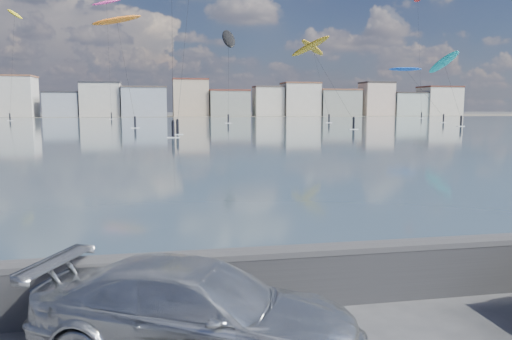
{
  "coord_description": "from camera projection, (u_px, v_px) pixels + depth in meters",
  "views": [
    {
      "loc": [
        -0.78,
        -5.22,
        3.38
      ],
      "look_at": [
        1.0,
        4.0,
        2.2
      ],
      "focal_mm": 35.0,
      "sensor_mm": 36.0,
      "label": 1
    }
  ],
  "objects": [
    {
      "name": "kitesurfer_1",
      "position": [
        311.0,
        48.0,
        87.45
      ],
      "size": [
        7.12,
        17.67,
        15.9
      ],
      "color": "#BF8C19",
      "rests_on": "ground"
    },
    {
      "name": "far_buildings",
      "position": [
        165.0,
        100.0,
        186.34
      ],
      "size": [
        240.79,
        13.26,
        14.6
      ],
      "color": "#9EA8B7",
      "rests_on": "ground"
    },
    {
      "name": "kitesurfer_14",
      "position": [
        229.0,
        39.0,
        113.69
      ],
      "size": [
        3.61,
        13.93,
        22.0
      ],
      "color": "black",
      "rests_on": "ground"
    },
    {
      "name": "kitesurfer_10",
      "position": [
        418.0,
        1.0,
        160.33
      ],
      "size": [
        5.9,
        13.77,
        38.65
      ],
      "color": "red",
      "rests_on": "ground"
    },
    {
      "name": "bay_water",
      "position": [
        164.0,
        125.0,
        94.79
      ],
      "size": [
        500.0,
        177.0,
        0.0
      ],
      "primitive_type": "cube",
      "color": "#39485B",
      "rests_on": "ground"
    },
    {
      "name": "kitesurfer_8",
      "position": [
        406.0,
        70.0,
        122.88
      ],
      "size": [
        7.94,
        17.53,
        13.37
      ],
      "color": "blue",
      "rests_on": "ground"
    },
    {
      "name": "kitesurfer_17",
      "position": [
        15.0,
        16.0,
        133.8
      ],
      "size": [
        6.77,
        15.89,
        30.64
      ],
      "color": "yellow",
      "rests_on": "ground"
    },
    {
      "name": "kitesurfer_12",
      "position": [
        107.0,
        4.0,
        145.4
      ],
      "size": [
        8.91,
        8.65,
        35.53
      ],
      "color": "#E5338C",
      "rests_on": "ground"
    },
    {
      "name": "car_silver",
      "position": [
        197.0,
        312.0,
        6.68
      ],
      "size": [
        4.87,
        3.48,
        1.31
      ],
      "primitive_type": "imported",
      "rotation": [
        0.0,
        0.0,
        1.16
      ],
      "color": "silver",
      "rests_on": "ground"
    },
    {
      "name": "kitesurfer_4",
      "position": [
        444.0,
        63.0,
        100.48
      ],
      "size": [
        6.57,
        16.76,
        14.98
      ],
      "color": "#19BFBF",
      "rests_on": "ground"
    },
    {
      "name": "kitesurfer_3",
      "position": [
        313.0,
        48.0,
        117.6
      ],
      "size": [
        8.76,
        15.36,
        19.34
      ],
      "color": "#BF8C19",
      "rests_on": "ground"
    },
    {
      "name": "far_shore_strip",
      "position": [
        161.0,
        116.0,
        200.48
      ],
      "size": [
        500.0,
        60.0,
        0.0
      ],
      "primitive_type": "cube",
      "color": "#4C473D",
      "rests_on": "ground"
    },
    {
      "name": "seawall",
      "position": [
        211.0,
        278.0,
        8.21
      ],
      "size": [
        400.0,
        0.36,
        1.08
      ],
      "color": "#28282B",
      "rests_on": "ground"
    },
    {
      "name": "kitesurfer_7",
      "position": [
        117.0,
        22.0,
        88.66
      ],
      "size": [
        8.92,
        12.14,
        20.33
      ],
      "color": "orange",
      "rests_on": "ground"
    }
  ]
}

